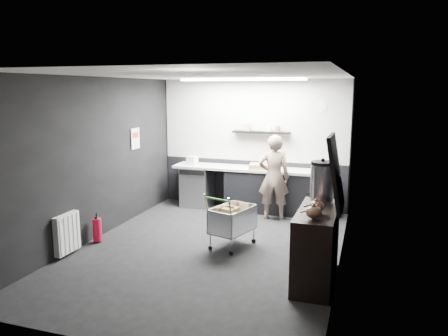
% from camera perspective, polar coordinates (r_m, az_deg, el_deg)
% --- Properties ---
extents(floor, '(5.50, 5.50, 0.00)m').
position_cam_1_polar(floor, '(7.01, -2.08, -10.59)').
color(floor, black).
rests_on(floor, ground).
extents(ceiling, '(5.50, 5.50, 0.00)m').
position_cam_1_polar(ceiling, '(6.55, -2.24, 12.05)').
color(ceiling, white).
rests_on(ceiling, wall_back).
extents(wall_back, '(5.50, 0.00, 5.50)m').
position_cam_1_polar(wall_back, '(9.25, 3.82, 3.15)').
color(wall_back, black).
rests_on(wall_back, floor).
extents(wall_front, '(5.50, 0.00, 5.50)m').
position_cam_1_polar(wall_front, '(4.25, -15.29, -5.80)').
color(wall_front, black).
rests_on(wall_front, floor).
extents(wall_left, '(0.00, 5.50, 5.50)m').
position_cam_1_polar(wall_left, '(7.58, -16.48, 1.15)').
color(wall_left, black).
rests_on(wall_left, floor).
extents(wall_right, '(0.00, 5.50, 5.50)m').
position_cam_1_polar(wall_right, '(6.25, 15.30, -0.67)').
color(wall_right, black).
rests_on(wall_right, floor).
extents(kitchen_wall_panel, '(3.95, 0.02, 1.70)m').
position_cam_1_polar(kitchen_wall_panel, '(9.18, 3.82, 6.23)').
color(kitchen_wall_panel, beige).
rests_on(kitchen_wall_panel, wall_back).
extents(dado_panel, '(3.95, 0.02, 1.00)m').
position_cam_1_polar(dado_panel, '(9.37, 3.72, -2.03)').
color(dado_panel, black).
rests_on(dado_panel, wall_back).
extents(floating_shelf, '(1.20, 0.22, 0.04)m').
position_cam_1_polar(floating_shelf, '(9.04, 4.86, 4.69)').
color(floating_shelf, black).
rests_on(floating_shelf, wall_back).
extents(wall_clock, '(0.20, 0.03, 0.20)m').
position_cam_1_polar(wall_clock, '(8.91, 12.66, 7.81)').
color(wall_clock, silver).
rests_on(wall_clock, wall_back).
extents(poster, '(0.02, 0.30, 0.40)m').
position_cam_1_polar(poster, '(8.63, -11.53, 3.78)').
color(poster, silver).
rests_on(poster, wall_left).
extents(poster_red_band, '(0.02, 0.22, 0.10)m').
position_cam_1_polar(poster_red_band, '(8.62, -11.52, 4.24)').
color(poster_red_band, red).
rests_on(poster_red_band, poster).
extents(radiator, '(0.10, 0.50, 0.60)m').
position_cam_1_polar(radiator, '(7.07, -19.83, -8.04)').
color(radiator, silver).
rests_on(radiator, wall_left).
extents(ceiling_strip, '(2.40, 0.20, 0.04)m').
position_cam_1_polar(ceiling_strip, '(8.31, 2.33, 11.47)').
color(ceiling_strip, white).
rests_on(ceiling_strip, ceiling).
extents(prep_counter, '(3.20, 0.61, 0.90)m').
position_cam_1_polar(prep_counter, '(9.06, 4.05, -2.75)').
color(prep_counter, black).
rests_on(prep_counter, floor).
extents(person, '(0.66, 0.49, 1.65)m').
position_cam_1_polar(person, '(8.44, 6.53, -1.21)').
color(person, '#BAA994').
rests_on(person, floor).
extents(shopping_cart, '(0.69, 0.94, 0.89)m').
position_cam_1_polar(shopping_cart, '(7.00, 1.10, -6.98)').
color(shopping_cart, silver).
rests_on(shopping_cart, floor).
extents(sideboard, '(0.55, 1.29, 1.94)m').
position_cam_1_polar(sideboard, '(5.88, 12.16, -8.65)').
color(sideboard, black).
rests_on(sideboard, floor).
extents(fire_extinguisher, '(0.14, 0.14, 0.47)m').
position_cam_1_polar(fire_extinguisher, '(7.54, -16.22, -7.65)').
color(fire_extinguisher, '#AE0B23').
rests_on(fire_extinguisher, floor).
extents(cardboard_box, '(0.56, 0.46, 0.10)m').
position_cam_1_polar(cardboard_box, '(8.87, 5.02, 0.22)').
color(cardboard_box, '#9D7754').
rests_on(cardboard_box, prep_counter).
extents(pink_tub, '(0.18, 0.18, 0.18)m').
position_cam_1_polar(pink_tub, '(8.91, 5.18, 0.53)').
color(pink_tub, silver).
rests_on(pink_tub, prep_counter).
extents(white_container, '(0.23, 0.20, 0.18)m').
position_cam_1_polar(white_container, '(9.33, -4.17, 0.97)').
color(white_container, silver).
rests_on(white_container, prep_counter).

